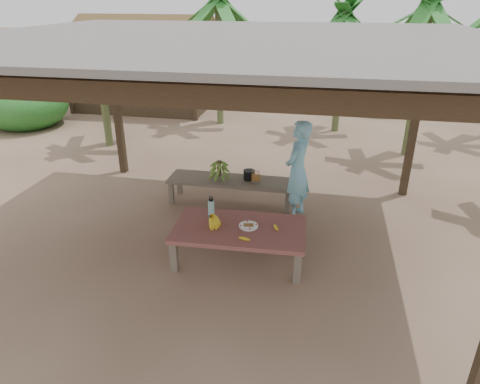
% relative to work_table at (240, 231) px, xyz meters
% --- Properties ---
extents(ground, '(80.00, 80.00, 0.00)m').
position_rel_work_table_xyz_m(ground, '(-0.23, 0.42, -0.43)').
color(ground, brown).
rests_on(ground, ground).
extents(pavilion, '(6.60, 5.60, 2.95)m').
position_rel_work_table_xyz_m(pavilion, '(-0.25, 0.41, 2.34)').
color(pavilion, black).
rests_on(pavilion, ground).
extents(work_table, '(1.84, 1.07, 0.50)m').
position_rel_work_table_xyz_m(work_table, '(0.00, 0.00, 0.00)').
color(work_table, brown).
rests_on(work_table, ground).
extents(bench, '(2.20, 0.62, 0.45)m').
position_rel_work_table_xyz_m(bench, '(-0.51, 1.72, -0.04)').
color(bench, brown).
rests_on(bench, ground).
extents(ripe_banana_bunch, '(0.33, 0.30, 0.17)m').
position_rel_work_table_xyz_m(ripe_banana_bunch, '(-0.41, -0.04, 0.15)').
color(ripe_banana_bunch, yellow).
rests_on(ripe_banana_bunch, work_table).
extents(plate, '(0.27, 0.27, 0.04)m').
position_rel_work_table_xyz_m(plate, '(0.12, 0.03, 0.08)').
color(plate, white).
rests_on(plate, work_table).
extents(loose_banana_front, '(0.16, 0.05, 0.04)m').
position_rel_work_table_xyz_m(loose_banana_front, '(0.13, -0.32, 0.09)').
color(loose_banana_front, yellow).
rests_on(loose_banana_front, work_table).
extents(loose_banana_side, '(0.11, 0.15, 0.04)m').
position_rel_work_table_xyz_m(loose_banana_side, '(0.49, 0.06, 0.09)').
color(loose_banana_side, yellow).
rests_on(loose_banana_side, work_table).
extents(water_flask, '(0.09, 0.09, 0.32)m').
position_rel_work_table_xyz_m(water_flask, '(-0.46, 0.23, 0.20)').
color(water_flask, '#3DB1BE').
rests_on(water_flask, work_table).
extents(green_banana_stalk, '(0.31, 0.31, 0.35)m').
position_rel_work_table_xyz_m(green_banana_stalk, '(-0.71, 1.72, 0.19)').
color(green_banana_stalk, '#598C2D').
rests_on(green_banana_stalk, bench).
extents(cooking_pot, '(0.19, 0.19, 0.16)m').
position_rel_work_table_xyz_m(cooking_pot, '(-0.19, 1.78, 0.10)').
color(cooking_pot, black).
rests_on(cooking_pot, bench).
extents(skewer_rack, '(0.18, 0.08, 0.24)m').
position_rel_work_table_xyz_m(skewer_rack, '(-0.05, 1.67, 0.14)').
color(skewer_rack, '#A57F47').
rests_on(skewer_rack, bench).
extents(woman, '(0.57, 0.69, 1.64)m').
position_rel_work_table_xyz_m(woman, '(0.66, 1.45, 0.39)').
color(woman, '#79C8E6').
rests_on(woman, ground).
extents(hut, '(4.40, 3.43, 2.85)m').
position_rel_work_table_xyz_m(hut, '(-4.73, 8.42, 0.67)').
color(hut, black).
rests_on(hut, ground).
extents(banana_plant_ne, '(1.80, 1.80, 3.46)m').
position_rel_work_table_xyz_m(banana_plant_ne, '(2.94, 5.05, 2.53)').
color(banana_plant_ne, '#596638').
rests_on(banana_plant_ne, ground).
extents(banana_plant_n, '(1.80, 1.80, 3.22)m').
position_rel_work_table_xyz_m(banana_plant_n, '(1.32, 6.65, 2.30)').
color(banana_plant_n, '#596638').
rests_on(banana_plant_n, ground).
extents(banana_plant_nw, '(1.80, 1.80, 3.56)m').
position_rel_work_table_xyz_m(banana_plant_nw, '(-1.94, 6.76, 2.62)').
color(banana_plant_nw, '#596638').
rests_on(banana_plant_nw, ground).
extents(banana_plant_w, '(1.80, 1.80, 2.52)m').
position_rel_work_table_xyz_m(banana_plant_w, '(-4.15, 4.27, 1.61)').
color(banana_plant_w, '#596638').
rests_on(banana_plant_w, ground).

